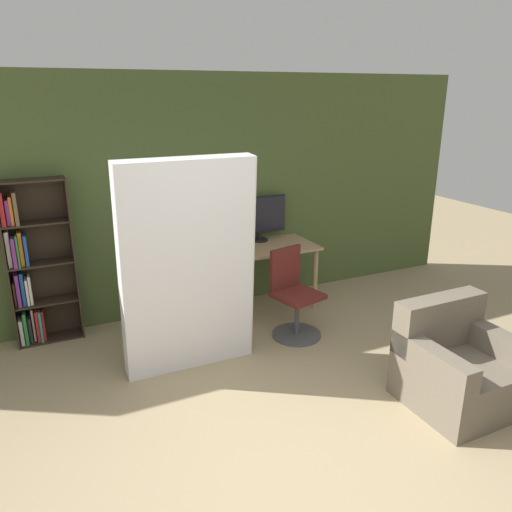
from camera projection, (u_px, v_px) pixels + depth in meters
ground_plane at (302, 493)px, 3.25m from camera, size 16.00×16.00×0.00m
wall_back at (162, 199)px, 5.53m from camera, size 8.00×0.06×2.70m
desk at (265, 255)px, 5.86m from camera, size 1.17×0.69×0.77m
monitor at (260, 216)px, 5.95m from camera, size 0.67×0.19×0.54m
office_chair at (294, 301)px, 5.26m from camera, size 0.53×0.53×0.94m
bookshelf at (33, 268)px, 5.02m from camera, size 0.64×0.26×1.69m
mattress_near at (189, 268)px, 4.45m from camera, size 1.21×0.31×1.98m
armchair at (457, 366)px, 4.14m from camera, size 0.85×0.80×0.85m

